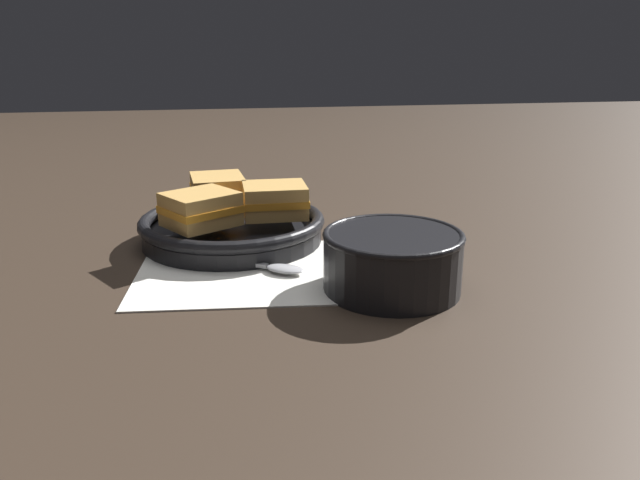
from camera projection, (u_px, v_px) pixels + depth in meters
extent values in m
plane|color=#382B21|center=(304.00, 270.00, 0.81)|extent=(4.00, 4.00, 0.00)
cube|color=white|center=(245.00, 271.00, 0.80)|extent=(0.29, 0.26, 0.00)
cylinder|color=black|center=(392.00, 262.00, 0.74)|extent=(0.16, 0.16, 0.07)
cylinder|color=orange|center=(393.00, 244.00, 0.73)|extent=(0.14, 0.14, 0.01)
torus|color=black|center=(393.00, 235.00, 0.73)|extent=(0.17, 0.17, 0.01)
cube|color=#B7B7BC|center=(231.00, 261.00, 0.82)|extent=(0.10, 0.06, 0.01)
ellipsoid|color=#B7B7BC|center=(285.00, 269.00, 0.79)|extent=(0.06, 0.05, 0.01)
cylinder|color=black|center=(233.00, 234.00, 0.92)|extent=(0.26, 0.26, 0.02)
torus|color=black|center=(232.00, 221.00, 0.91)|extent=(0.27, 0.27, 0.02)
cube|color=tan|center=(218.00, 199.00, 0.96)|extent=(0.08, 0.10, 0.02)
cube|color=orange|center=(218.00, 190.00, 0.96)|extent=(0.09, 0.10, 0.01)
cube|color=tan|center=(217.00, 182.00, 0.95)|extent=(0.08, 0.10, 0.02)
cube|color=tan|center=(201.00, 219.00, 0.86)|extent=(0.12, 0.11, 0.02)
cube|color=orange|center=(201.00, 209.00, 0.85)|extent=(0.12, 0.12, 0.01)
cube|color=tan|center=(200.00, 199.00, 0.85)|extent=(0.12, 0.11, 0.02)
cube|color=tan|center=(275.00, 210.00, 0.90)|extent=(0.09, 0.08, 0.02)
cube|color=orange|center=(275.00, 200.00, 0.90)|extent=(0.09, 0.08, 0.01)
cube|color=tan|center=(275.00, 191.00, 0.89)|extent=(0.09, 0.08, 0.02)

